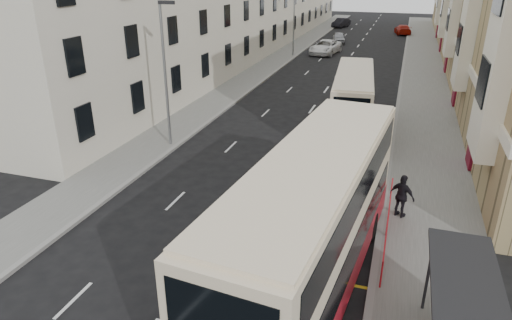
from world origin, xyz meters
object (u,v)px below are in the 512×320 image
(street_lamp_far, at_px, (294,15))
(double_decker_front, at_px, (313,225))
(car_red, at_px, (403,30))
(white_van, at_px, (325,47))
(pedestrian_far, at_px, (402,196))
(bus_shelter, at_px, (469,312))
(street_lamp_near, at_px, (165,68))
(car_dark, at_px, (341,23))
(double_decker_rear, at_px, (353,102))
(car_silver, at_px, (339,38))

(street_lamp_far, bearing_deg, double_decker_front, -75.46)
(car_red, bearing_deg, white_van, 57.97)
(street_lamp_far, bearing_deg, pedestrian_far, -69.31)
(double_decker_front, bearing_deg, bus_shelter, -22.18)
(street_lamp_near, height_order, car_dark, street_lamp_near)
(car_dark, bearing_deg, pedestrian_far, -63.25)
(white_van, distance_m, car_red, 21.80)
(double_decker_front, height_order, double_decker_rear, double_decker_front)
(pedestrian_far, height_order, car_silver, pedestrian_far)
(bus_shelter, bearing_deg, double_decker_rear, 105.44)
(white_van, bearing_deg, bus_shelter, -67.87)
(double_decker_front, bearing_deg, car_red, 94.55)
(street_lamp_near, bearing_deg, street_lamp_far, 90.00)
(double_decker_front, relative_size, car_red, 2.48)
(pedestrian_far, xyz_separation_m, car_red, (-1.51, 57.57, -0.36))
(white_van, bearing_deg, double_decker_rear, -68.70)
(street_lamp_near, height_order, street_lamp_far, same)
(white_van, height_order, car_silver, white_van)
(car_silver, bearing_deg, double_decker_rear, -89.43)
(car_red, bearing_deg, car_silver, 45.25)
(double_decker_front, xyz_separation_m, pedestrian_far, (2.64, 5.60, -1.38))
(double_decker_rear, relative_size, white_van, 1.71)
(car_red, bearing_deg, double_decker_front, 79.35)
(pedestrian_far, relative_size, white_van, 0.32)
(street_lamp_far, bearing_deg, car_red, 63.39)
(car_dark, bearing_deg, street_lamp_near, -75.02)
(double_decker_rear, relative_size, car_silver, 2.41)
(car_dark, bearing_deg, street_lamp_far, -76.35)
(car_dark, xyz_separation_m, car_red, (10.22, -5.75, -0.03))
(street_lamp_near, height_order, double_decker_rear, street_lamp_near)
(car_red, bearing_deg, double_decker_rear, 78.13)
(double_decker_front, height_order, car_dark, double_decker_front)
(street_lamp_far, height_order, white_van, street_lamp_far)
(car_silver, bearing_deg, white_van, -101.02)
(double_decker_front, relative_size, double_decker_rear, 1.25)
(bus_shelter, xyz_separation_m, car_red, (-3.16, 65.42, -1.41))
(street_lamp_near, relative_size, street_lamp_far, 1.00)
(white_van, bearing_deg, car_dark, 102.14)
(double_decker_rear, distance_m, car_silver, 36.40)
(car_silver, bearing_deg, pedestrian_far, -87.52)
(pedestrian_far, distance_m, car_silver, 47.13)
(bus_shelter, height_order, white_van, bus_shelter)
(double_decker_rear, relative_size, car_red, 1.99)
(double_decker_front, distance_m, pedestrian_far, 6.34)
(double_decker_rear, xyz_separation_m, car_dark, (-8.37, 53.01, -1.23))
(white_van, bearing_deg, car_silver, 96.09)
(car_silver, bearing_deg, bus_shelter, -87.50)
(street_lamp_far, bearing_deg, double_decker_rear, -68.23)
(car_silver, xyz_separation_m, car_dark, (-2.20, 17.16, 0.05))
(street_lamp_far, distance_m, double_decker_rear, 26.23)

